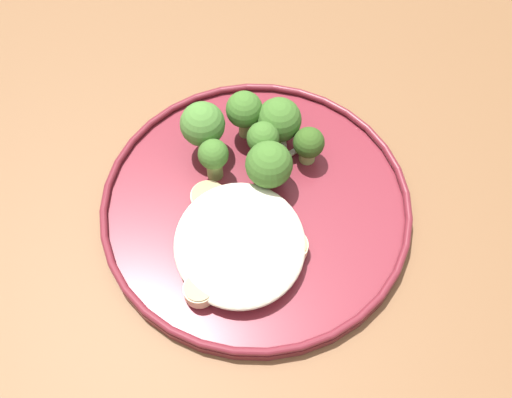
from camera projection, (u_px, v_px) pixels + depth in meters
The scene contains 20 objects.
wooden_dining_table at pixel (222, 263), 0.64m from camera, with size 1.40×1.00×0.74m.
dinner_plate at pixel (256, 205), 0.57m from camera, with size 0.29×0.29×0.02m.
noodle_bed at pixel (240, 243), 0.54m from camera, with size 0.13×0.12×0.03m.
seared_scallop_center_golden at pixel (243, 244), 0.54m from camera, with size 0.03×0.03×0.01m.
seared_scallop_left_edge at pixel (290, 247), 0.54m from camera, with size 0.03×0.03×0.01m.
seared_scallop_half_hidden at pixel (199, 291), 0.52m from camera, with size 0.03×0.03×0.01m.
seared_scallop_large_seared at pixel (271, 281), 0.52m from camera, with size 0.03×0.03×0.01m.
seared_scallop_front_small at pixel (242, 219), 0.55m from camera, with size 0.03×0.03×0.02m.
seared_scallop_rear_pale at pixel (208, 198), 0.57m from camera, with size 0.03×0.03×0.01m.
seared_scallop_tiny_bay at pixel (207, 223), 0.55m from camera, with size 0.02×0.02×0.01m.
broccoli_floret_split_head at pixel (263, 139), 0.57m from camera, with size 0.03×0.03×0.05m.
broccoli_floret_center_pile at pixel (212, 157), 0.56m from camera, with size 0.03×0.03×0.05m.
broccoli_floret_front_edge at pixel (203, 125), 0.57m from camera, with size 0.04×0.04×0.06m.
broccoli_floret_rear_charred at pixel (269, 165), 0.56m from camera, with size 0.04×0.04×0.05m.
broccoli_floret_near_rim at pixel (309, 144), 0.58m from camera, with size 0.03×0.03×0.04m.
broccoli_floret_tall_stalk at pixel (279, 120), 0.58m from camera, with size 0.04×0.04×0.05m.
broccoli_floret_left_leaning at pixel (244, 111), 0.58m from camera, with size 0.04×0.04×0.06m.
onion_sliver_short_strip at pixel (280, 160), 0.59m from camera, with size 0.06×0.01×0.00m, color silver.
onion_sliver_long_sliver at pixel (255, 107), 0.63m from camera, with size 0.05×0.01×0.00m, color silver.
onion_sliver_curled_piece at pixel (283, 136), 0.61m from camera, with size 0.05×0.01×0.00m, color silver.
Camera 1 is at (0.27, 0.02, 1.24)m, focal length 43.03 mm.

